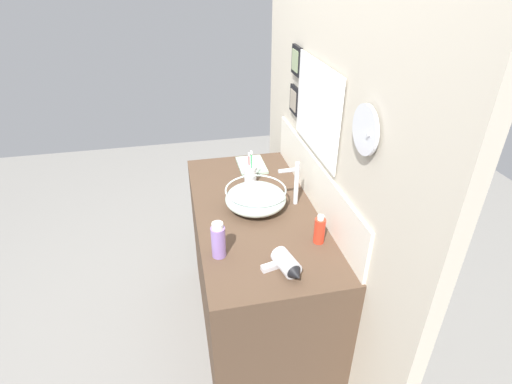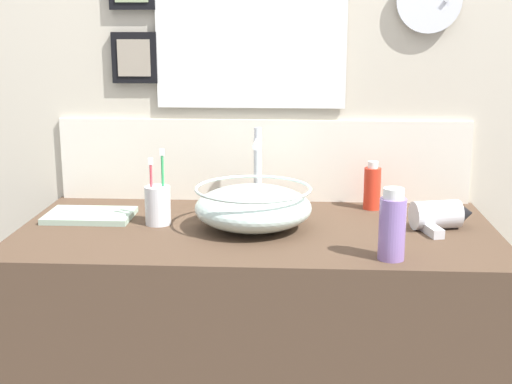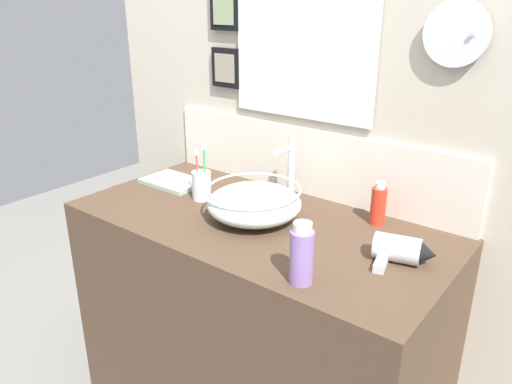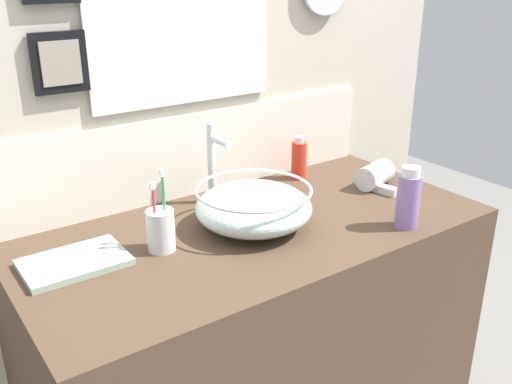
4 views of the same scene
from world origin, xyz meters
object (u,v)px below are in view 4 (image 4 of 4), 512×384
object	(u,v)px
glass_bowl_sink	(254,207)
hand_towel	(74,262)
faucet	(213,159)
hair_drier	(378,175)
shampoo_bottle	(408,199)
toothbrush_cup	(161,230)
soap_dispenser	(299,159)

from	to	relation	value
glass_bowl_sink	hand_towel	distance (m)	0.47
faucet	hair_drier	distance (m)	0.54
shampoo_bottle	hand_towel	bearing A→B (deg)	159.13
hair_drier	toothbrush_cup	size ratio (longest dim) A/B	0.87
hair_drier	hand_towel	xyz separation A→B (m)	(-0.97, 0.05, -0.03)
hair_drier	shampoo_bottle	size ratio (longest dim) A/B	1.07
faucet	shampoo_bottle	distance (m)	0.55
hair_drier	hand_towel	world-z (taller)	hair_drier
faucet	hand_towel	world-z (taller)	faucet
toothbrush_cup	hand_towel	size ratio (longest dim) A/B	0.87
faucet	soap_dispenser	bearing A→B (deg)	3.31
faucet	hair_drier	size ratio (longest dim) A/B	1.33
faucet	soap_dispenser	xyz separation A→B (m)	(0.34, 0.02, -0.07)
hair_drier	faucet	bearing A→B (deg)	160.52
hand_towel	faucet	bearing A→B (deg)	15.67
faucet	hair_drier	world-z (taller)	faucet
toothbrush_cup	soap_dispenser	distance (m)	0.63
soap_dispenser	hair_drier	bearing A→B (deg)	-50.09
shampoo_bottle	toothbrush_cup	bearing A→B (deg)	156.66
hair_drier	hand_towel	distance (m)	0.97
hand_towel	hair_drier	bearing A→B (deg)	-2.76
toothbrush_cup	hair_drier	bearing A→B (deg)	0.09
faucet	hand_towel	xyz separation A→B (m)	(-0.47, -0.13, -0.13)
faucet	toothbrush_cup	size ratio (longest dim) A/B	1.16
hair_drier	toothbrush_cup	xyz separation A→B (m)	(-0.76, -0.00, 0.02)
toothbrush_cup	hand_towel	bearing A→B (deg)	166.84
glass_bowl_sink	shampoo_bottle	world-z (taller)	shampoo_bottle
glass_bowl_sink	shampoo_bottle	distance (m)	0.41
glass_bowl_sink	soap_dispenser	bearing A→B (deg)	33.59
glass_bowl_sink	shampoo_bottle	size ratio (longest dim) A/B	1.84
glass_bowl_sink	hair_drier	size ratio (longest dim) A/B	1.72
hair_drier	soap_dispenser	distance (m)	0.26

